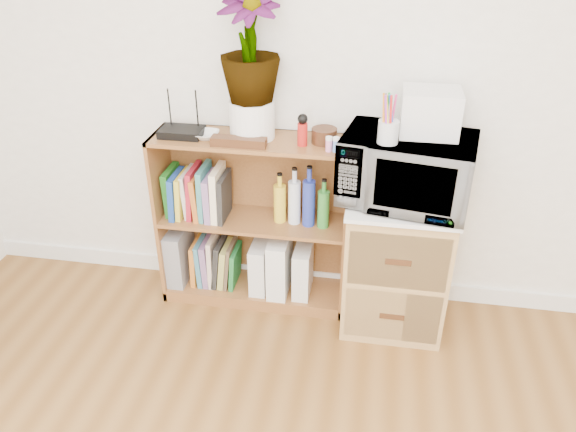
# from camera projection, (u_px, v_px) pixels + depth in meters

# --- Properties ---
(skirting_board) EXTENTS (4.00, 0.02, 0.10)m
(skirting_board) POSITION_uv_depth(u_px,v_px,m) (320.00, 279.00, 3.25)
(skirting_board) COLOR white
(skirting_board) RESTS_ON ground
(bookshelf) EXTENTS (1.00, 0.30, 0.95)m
(bookshelf) POSITION_uv_depth(u_px,v_px,m) (254.00, 223.00, 2.97)
(bookshelf) COLOR brown
(bookshelf) RESTS_ON ground
(wicker_unit) EXTENTS (0.50, 0.45, 0.70)m
(wicker_unit) POSITION_uv_depth(u_px,v_px,m) (395.00, 264.00, 2.86)
(wicker_unit) COLOR #9E7542
(wicker_unit) RESTS_ON ground
(microwave) EXTENTS (0.65, 0.49, 0.33)m
(microwave) POSITION_uv_depth(u_px,v_px,m) (406.00, 169.00, 2.58)
(microwave) COLOR white
(microwave) RESTS_ON wicker_unit
(pen_cup) EXTENTS (0.09, 0.09, 0.10)m
(pen_cup) POSITION_uv_depth(u_px,v_px,m) (388.00, 132.00, 2.41)
(pen_cup) COLOR silver
(pen_cup) RESTS_ON microwave
(small_appliance) EXTENTS (0.25, 0.21, 0.20)m
(small_appliance) POSITION_uv_depth(u_px,v_px,m) (430.00, 112.00, 2.48)
(small_appliance) COLOR silver
(small_appliance) RESTS_ON microwave
(router) EXTENTS (0.21, 0.14, 0.04)m
(router) POSITION_uv_depth(u_px,v_px,m) (182.00, 132.00, 2.75)
(router) COLOR black
(router) RESTS_ON bookshelf
(white_bowl) EXTENTS (0.13, 0.13, 0.03)m
(white_bowl) POSITION_uv_depth(u_px,v_px,m) (205.00, 135.00, 2.73)
(white_bowl) COLOR silver
(white_bowl) RESTS_ON bookshelf
(plant_pot) EXTENTS (0.22, 0.22, 0.19)m
(plant_pot) POSITION_uv_depth(u_px,v_px,m) (252.00, 119.00, 2.70)
(plant_pot) COLOR white
(plant_pot) RESTS_ON bookshelf
(potted_plant) EXTENTS (0.29, 0.29, 0.52)m
(potted_plant) POSITION_uv_depth(u_px,v_px,m) (250.00, 45.00, 2.53)
(potted_plant) COLOR #38692A
(potted_plant) RESTS_ON plant_pot
(trinket_box) EXTENTS (0.26, 0.07, 0.04)m
(trinket_box) POSITION_uv_depth(u_px,v_px,m) (239.00, 142.00, 2.64)
(trinket_box) COLOR #3D2410
(trinket_box) RESTS_ON bookshelf
(kokeshi_doll) EXTENTS (0.05, 0.05, 0.11)m
(kokeshi_doll) POSITION_uv_depth(u_px,v_px,m) (302.00, 134.00, 2.63)
(kokeshi_doll) COLOR #AD1915
(kokeshi_doll) RESTS_ON bookshelf
(wooden_bowl) EXTENTS (0.12, 0.12, 0.07)m
(wooden_bowl) POSITION_uv_depth(u_px,v_px,m) (324.00, 136.00, 2.67)
(wooden_bowl) COLOR #331D0D
(wooden_bowl) RESTS_ON bookshelf
(paint_jars) EXTENTS (0.10, 0.04, 0.05)m
(paint_jars) POSITION_uv_depth(u_px,v_px,m) (336.00, 146.00, 2.58)
(paint_jars) COLOR pink
(paint_jars) RESTS_ON bookshelf
(file_box) EXTENTS (0.10, 0.25, 0.32)m
(file_box) POSITION_uv_depth(u_px,v_px,m) (180.00, 254.00, 3.15)
(file_box) COLOR gray
(file_box) RESTS_ON bookshelf
(magazine_holder_left) EXTENTS (0.09, 0.22, 0.28)m
(magazine_holder_left) POSITION_uv_depth(u_px,v_px,m) (260.00, 265.00, 3.09)
(magazine_holder_left) COLOR silver
(magazine_holder_left) RESTS_ON bookshelf
(magazine_holder_mid) EXTENTS (0.10, 0.26, 0.33)m
(magazine_holder_mid) POSITION_uv_depth(u_px,v_px,m) (280.00, 263.00, 3.06)
(magazine_holder_mid) COLOR silver
(magazine_holder_mid) RESTS_ON bookshelf
(magazine_holder_right) EXTENTS (0.09, 0.22, 0.28)m
(magazine_holder_right) POSITION_uv_depth(u_px,v_px,m) (303.00, 270.00, 3.05)
(magazine_holder_right) COLOR silver
(magazine_holder_right) RESTS_ON bookshelf
(cookbooks) EXTENTS (0.33, 0.20, 0.28)m
(cookbooks) POSITION_uv_depth(u_px,v_px,m) (198.00, 193.00, 2.93)
(cookbooks) COLOR #1D691C
(cookbooks) RESTS_ON bookshelf
(liquor_bottles) EXTENTS (0.29, 0.06, 0.32)m
(liquor_bottles) POSITION_uv_depth(u_px,v_px,m) (301.00, 198.00, 2.85)
(liquor_bottles) COLOR gold
(liquor_bottles) RESTS_ON bookshelf
(lower_books) EXTENTS (0.26, 0.19, 0.30)m
(lower_books) POSITION_uv_depth(u_px,v_px,m) (216.00, 261.00, 3.14)
(lower_books) COLOR #C16B22
(lower_books) RESTS_ON bookshelf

